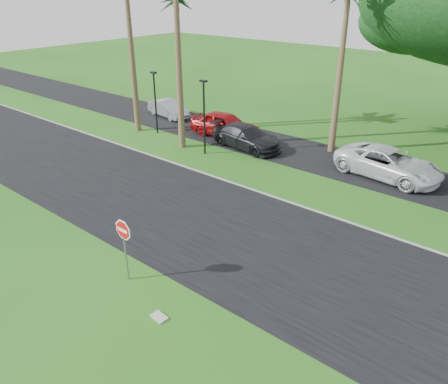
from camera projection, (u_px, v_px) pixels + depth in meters
ground at (177, 241)px, 18.44m from camera, size 120.00×120.00×0.00m
road at (208, 222)px, 19.82m from camera, size 120.00×8.00×0.02m
parking_strip at (320, 158)px, 27.12m from camera, size 120.00×5.00×0.02m
curb at (260, 192)px, 22.63m from camera, size 120.00×0.12×0.06m
stop_sign_near at (124, 238)px, 15.29m from camera, size 1.05×0.07×2.62m
palm_left_mid at (176, 2)px, 28.31m from camera, size 5.00×5.00×10.00m
streetlight_left at (155, 98)px, 30.53m from camera, size 0.45×0.25×4.34m
streetlight_right at (204, 113)px, 26.62m from camera, size 0.45×0.25×4.64m
car_silver at (168, 109)px, 35.04m from camera, size 4.21×2.03×1.33m
car_red at (225, 125)px, 30.54m from camera, size 5.20×2.67×1.69m
car_dark at (246, 137)px, 28.43m from camera, size 5.22×2.54×1.46m
car_minivan at (388, 164)px, 24.10m from camera, size 6.07×3.30×1.62m
utility_slab at (159, 317)px, 14.21m from camera, size 0.58×0.40×0.06m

